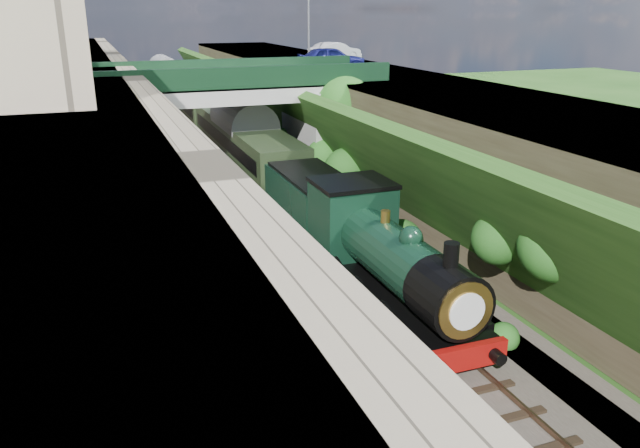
% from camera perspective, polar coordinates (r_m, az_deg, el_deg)
% --- Properties ---
extents(ground, '(160.00, 160.00, 0.00)m').
position_cam_1_polar(ground, '(17.15, 11.75, -17.46)').
color(ground, '#1E4714').
rests_on(ground, ground).
extents(trackbed, '(10.00, 90.00, 0.20)m').
position_cam_1_polar(trackbed, '(33.90, -6.25, 1.81)').
color(trackbed, '#473F38').
rests_on(trackbed, ground).
extents(retaining_wall, '(1.00, 90.00, 7.00)m').
position_cam_1_polar(retaining_wall, '(32.20, -16.04, 6.51)').
color(retaining_wall, '#756B56').
rests_on(retaining_wall, ground).
extents(street_plateau_left, '(6.00, 90.00, 7.00)m').
position_cam_1_polar(street_plateau_left, '(32.14, -22.27, 5.81)').
color(street_plateau_left, '#262628').
rests_on(street_plateau_left, ground).
extents(street_plateau_right, '(8.00, 90.00, 6.25)m').
position_cam_1_polar(street_plateau_right, '(36.57, 8.27, 7.89)').
color(street_plateau_right, '#262628').
rests_on(street_plateau_right, ground).
extents(embankment_slope, '(4.21, 90.00, 6.36)m').
position_cam_1_polar(embankment_slope, '(33.17, 2.73, 6.17)').
color(embankment_slope, '#1E4714').
rests_on(embankment_slope, ground).
extents(track_left, '(2.50, 90.00, 0.20)m').
position_cam_1_polar(track_left, '(33.45, -9.57, 1.68)').
color(track_left, black).
rests_on(track_left, trackbed).
extents(track_right, '(2.50, 90.00, 0.20)m').
position_cam_1_polar(track_right, '(34.16, -4.31, 2.26)').
color(track_right, black).
rests_on(track_right, trackbed).
extents(road_bridge, '(16.00, 6.40, 7.25)m').
position_cam_1_polar(road_bridge, '(37.00, -6.62, 9.59)').
color(road_bridge, gray).
rests_on(road_bridge, ground).
extents(building_far, '(5.00, 10.00, 6.00)m').
position_cam_1_polar(building_far, '(41.51, -25.43, 17.21)').
color(building_far, gray).
rests_on(building_far, street_plateau_left).
extents(building_near, '(4.00, 8.00, 4.00)m').
position_cam_1_polar(building_near, '(25.51, -25.15, 14.89)').
color(building_near, gray).
rests_on(building_near, street_plateau_left).
extents(tree, '(3.60, 3.80, 6.60)m').
position_cam_1_polar(tree, '(35.88, 2.29, 10.32)').
color(tree, black).
rests_on(tree, ground).
extents(lamppost, '(0.87, 0.15, 6.00)m').
position_cam_1_polar(lamppost, '(45.42, -1.00, 18.41)').
color(lamppost, gray).
rests_on(lamppost, street_plateau_right).
extents(car_blue, '(4.60, 2.04, 1.54)m').
position_cam_1_polar(car_blue, '(42.19, 1.04, 14.89)').
color(car_blue, navy).
rests_on(car_blue, street_plateau_right).
extents(car_silver, '(4.59, 2.86, 1.43)m').
position_cam_1_polar(car_silver, '(49.95, 1.36, 15.48)').
color(car_silver, '#B2B3B8').
rests_on(car_silver, street_plateau_right).
extents(locomotive, '(3.10, 10.22, 3.83)m').
position_cam_1_polar(locomotive, '(21.49, 6.05, -3.48)').
color(locomotive, black).
rests_on(locomotive, trackbed).
extents(tender, '(2.70, 6.00, 3.05)m').
position_cam_1_polar(tender, '(27.95, -0.67, 1.41)').
color(tender, black).
rests_on(tender, trackbed).
extents(coach_front, '(2.90, 18.00, 3.70)m').
position_cam_1_polar(coach_front, '(39.55, -6.95, 7.20)').
color(coach_front, black).
rests_on(coach_front, trackbed).
extents(coach_middle, '(2.90, 18.00, 3.70)m').
position_cam_1_polar(coach_middle, '(57.73, -11.54, 10.69)').
color(coach_middle, black).
rests_on(coach_middle, trackbed).
extents(coach_rear, '(2.90, 18.00, 3.70)m').
position_cam_1_polar(coach_rear, '(76.22, -13.95, 12.48)').
color(coach_rear, black).
rests_on(coach_rear, trackbed).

